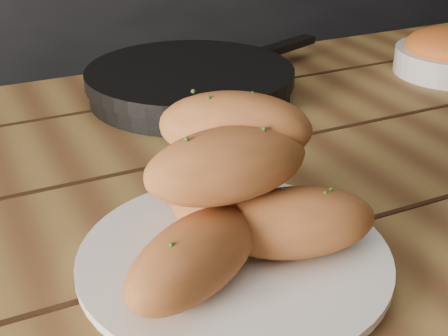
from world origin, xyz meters
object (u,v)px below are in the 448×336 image
plate (234,260)px  bread_rolls (232,195)px  skillet (191,82)px  table (271,259)px

plate → bread_rolls: (-0.00, 0.00, 0.06)m
bread_rolls → skillet: (0.14, 0.40, -0.05)m
plate → skillet: 0.43m
table → plate: 0.19m
plate → skillet: bearing=71.8°
table → bread_rolls: size_ratio=5.99×
plate → bread_rolls: 0.06m
table → bread_rolls: (-0.11, -0.11, 0.17)m
table → skillet: 0.32m
bread_rolls → skillet: bearing=71.5°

